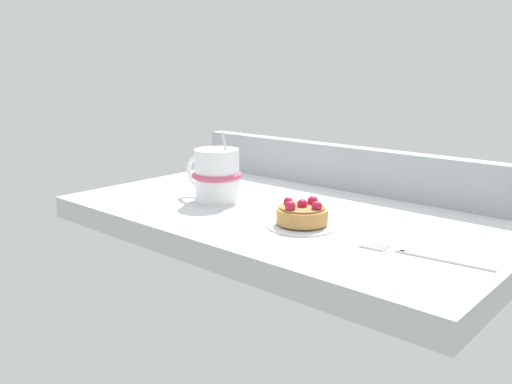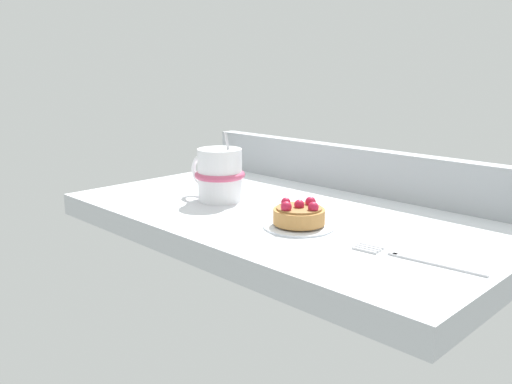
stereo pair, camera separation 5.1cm
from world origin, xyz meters
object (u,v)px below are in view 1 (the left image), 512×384
Objects in this scene: coffee_mug at (216,175)px; dessert_fork at (423,255)px; dessert_plate at (302,224)px; raspberry_tart at (302,213)px.

coffee_mug is 0.73× the size of dessert_fork.
coffee_mug reaches higher than dessert_plate.
dessert_plate is at bearing -7.17° from coffee_mug.
raspberry_tart reaches higher than dessert_fork.
dessert_fork is at bearing -4.42° from coffee_mug.
raspberry_tart is (0.01, 0.00, 1.72)cm from dessert_plate.
dessert_plate is 19.26cm from dessert_fork.
raspberry_tart is 0.45× the size of dessert_fork.
coffee_mug is at bearing 175.58° from dessert_fork.
raspberry_tart is at bearing 178.56° from dessert_fork.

